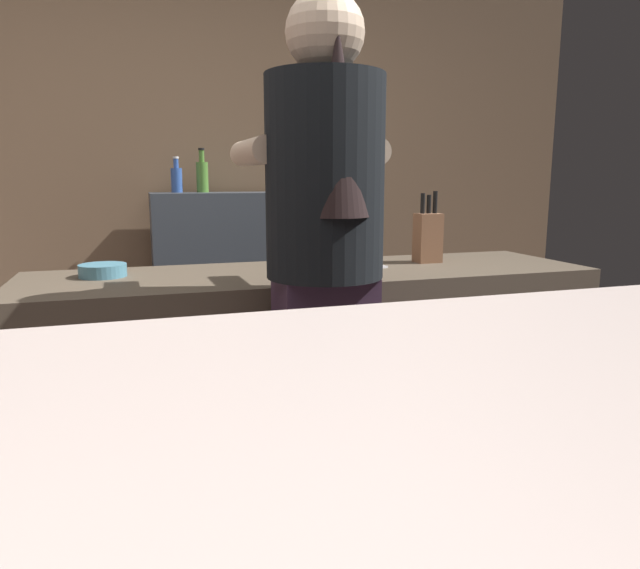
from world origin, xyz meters
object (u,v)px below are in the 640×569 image
at_px(bartender, 325,255).
at_px(knife_block, 428,236).
at_px(bottle_hot_sauce, 202,175).
at_px(bottle_soy, 177,179).
at_px(chefs_knife, 362,269).
at_px(mixing_bowl, 103,270).

distance_m(bartender, knife_block, 0.81).
height_order(bottle_hot_sauce, bottle_soy, bottle_hot_sauce).
height_order(chefs_knife, bottle_hot_sauce, bottle_hot_sauce).
bearing_deg(knife_block, mixing_bowl, 178.89).
bearing_deg(mixing_bowl, bottle_soy, 74.13).
distance_m(bartender, bottle_soy, 1.82).
distance_m(bartender, bottle_hot_sauce, 1.80).
height_order(mixing_bowl, chefs_knife, mixing_bowl).
relative_size(bartender, knife_block, 5.95).
xyz_separation_m(knife_block, mixing_bowl, (-1.26, 0.02, -0.08)).
relative_size(bottle_hot_sauce, bottle_soy, 1.24).
height_order(bartender, chefs_knife, bartender).
distance_m(knife_block, bottle_hot_sauce, 1.49).
relative_size(mixing_bowl, chefs_knife, 0.67).
xyz_separation_m(knife_block, bottle_soy, (-0.91, 1.26, 0.23)).
distance_m(bartender, chefs_knife, 0.51).
relative_size(knife_block, mixing_bowl, 1.79).
bearing_deg(bottle_hot_sauce, bartender, -85.25).
bearing_deg(bottle_hot_sauce, knife_block, -58.71).
xyz_separation_m(bartender, bottle_hot_sauce, (-0.15, 1.78, 0.24)).
distance_m(knife_block, bottle_soy, 1.57).
height_order(chefs_knife, bottle_soy, bottle_soy).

